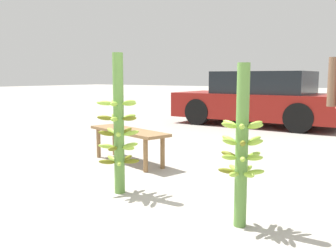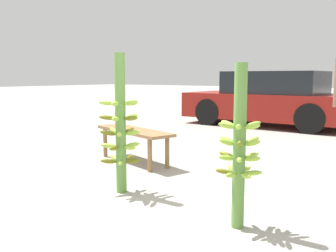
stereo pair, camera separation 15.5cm
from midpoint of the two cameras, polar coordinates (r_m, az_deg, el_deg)
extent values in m
plane|color=#9E998E|center=(3.26, -3.83, -14.48)|extent=(80.00, 80.00, 0.00)
cylinder|color=#5B8C3D|center=(3.91, -8.64, 0.26)|extent=(0.11, 0.11, 1.46)
ellipsoid|color=#93BC3D|center=(3.80, -7.10, 3.43)|extent=(0.18, 0.06, 0.06)
ellipsoid|color=#93BC3D|center=(3.96, -7.08, 3.59)|extent=(0.09, 0.18, 0.06)
ellipsoid|color=#93BC3D|center=(4.02, -9.24, 3.60)|extent=(0.17, 0.13, 0.06)
ellipsoid|color=#93BC3D|center=(3.89, -10.70, 3.45)|extent=(0.16, 0.15, 0.06)
ellipsoid|color=#93BC3D|center=(3.76, -9.42, 3.33)|extent=(0.11, 0.18, 0.06)
ellipsoid|color=#93BC3D|center=(3.98, -7.05, 1.40)|extent=(0.09, 0.18, 0.07)
ellipsoid|color=#93BC3D|center=(4.03, -9.19, 1.44)|extent=(0.17, 0.13, 0.07)
ellipsoid|color=#656718|center=(3.91, -10.64, 1.22)|extent=(0.16, 0.15, 0.07)
ellipsoid|color=#93BC3D|center=(3.77, -9.36, 1.03)|extent=(0.11, 0.18, 0.07)
ellipsoid|color=#656718|center=(3.82, -7.06, 1.15)|extent=(0.18, 0.06, 0.07)
ellipsoid|color=#93BC3D|center=(3.87, -6.78, -1.08)|extent=(0.18, 0.11, 0.09)
ellipsoid|color=#656718|center=(4.02, -7.41, -0.77)|extent=(0.06, 0.18, 0.09)
ellipsoid|color=#93BC3D|center=(4.03, -9.64, -0.80)|extent=(0.18, 0.09, 0.09)
ellipsoid|color=#656718|center=(3.89, -10.52, -1.12)|extent=(0.14, 0.17, 0.09)
ellipsoid|color=#93BC3D|center=(3.79, -8.74, -1.31)|extent=(0.15, 0.17, 0.09)
ellipsoid|color=#93BC3D|center=(3.85, -7.21, -3.33)|extent=(0.18, 0.06, 0.06)
ellipsoid|color=#93BC3D|center=(4.00, -6.81, -2.90)|extent=(0.11, 0.18, 0.06)
ellipsoid|color=#656718|center=(4.08, -8.79, -2.74)|extent=(0.16, 0.15, 0.06)
ellipsoid|color=#93BC3D|center=(3.97, -10.49, -3.05)|extent=(0.17, 0.13, 0.06)
ellipsoid|color=#656718|center=(3.83, -9.58, -3.43)|extent=(0.09, 0.18, 0.06)
ellipsoid|color=#656718|center=(4.08, -7.35, -4.91)|extent=(0.06, 0.18, 0.07)
ellipsoid|color=#93BC3D|center=(4.09, -9.57, -4.93)|extent=(0.18, 0.09, 0.07)
ellipsoid|color=#656718|center=(3.94, -10.43, -5.41)|extent=(0.13, 0.17, 0.07)
ellipsoid|color=#93BC3D|center=(3.84, -8.62, -5.71)|extent=(0.15, 0.17, 0.07)
ellipsoid|color=#656718|center=(3.93, -6.69, -5.38)|extent=(0.18, 0.11, 0.07)
cylinder|color=#5B8C3D|center=(3.04, 9.75, -3.10)|extent=(0.10, 0.10, 1.33)
ellipsoid|color=#93BC3D|center=(3.07, 11.72, 0.27)|extent=(0.12, 0.14, 0.07)
ellipsoid|color=#93BC3D|center=(3.13, 9.92, 0.45)|extent=(0.09, 0.15, 0.07)
ellipsoid|color=#93BC3D|center=(3.08, 8.03, 0.37)|extent=(0.15, 0.06, 0.07)
ellipsoid|color=#93BC3D|center=(2.96, 7.85, 0.10)|extent=(0.12, 0.14, 0.07)
ellipsoid|color=#93BC3D|center=(2.90, 9.71, -0.09)|extent=(0.09, 0.15, 0.07)
ellipsoid|color=#93BC3D|center=(2.96, 11.69, -0.01)|extent=(0.15, 0.06, 0.07)
ellipsoid|color=#93BC3D|center=(2.98, 11.68, -2.48)|extent=(0.15, 0.05, 0.08)
ellipsoid|color=#93BC3D|center=(3.10, 11.54, -2.12)|extent=(0.12, 0.14, 0.08)
ellipsoid|color=#93BC3D|center=(3.15, 9.70, -1.92)|extent=(0.10, 0.15, 0.08)
ellipsoid|color=#93BC3D|center=(3.09, 7.91, -2.06)|extent=(0.15, 0.05, 0.08)
ellipsoid|color=#93BC3D|center=(2.98, 7.91, -2.42)|extent=(0.12, 0.14, 0.08)
ellipsoid|color=#656718|center=(2.92, 9.84, -2.64)|extent=(0.10, 0.15, 0.08)
ellipsoid|color=#656718|center=(3.11, 7.83, -4.31)|extent=(0.15, 0.05, 0.07)
ellipsoid|color=#93BC3D|center=(3.00, 7.85, -4.76)|extent=(0.11, 0.14, 0.07)
ellipsoid|color=#93BC3D|center=(2.95, 9.81, -5.02)|extent=(0.10, 0.15, 0.07)
ellipsoid|color=#93BC3D|center=(3.01, 11.67, -4.80)|extent=(0.15, 0.05, 0.07)
ellipsoid|color=#93BC3D|center=(3.12, 11.51, -4.35)|extent=(0.11, 0.14, 0.07)
ellipsoid|color=#93BC3D|center=(3.17, 9.62, -4.12)|extent=(0.10, 0.15, 0.07)
ellipsoid|color=#93BC3D|center=(3.18, 8.60, -6.38)|extent=(0.14, 0.12, 0.06)
ellipsoid|color=#656718|center=(3.09, 7.50, -6.80)|extent=(0.15, 0.10, 0.06)
ellipsoid|color=#93BC3D|center=(2.99, 8.55, -7.30)|extent=(0.06, 0.15, 0.06)
ellipsoid|color=#93BC3D|center=(2.99, 10.79, -7.35)|extent=(0.14, 0.12, 0.06)
ellipsoid|color=#93BC3D|center=(3.09, 11.82, -6.89)|extent=(0.15, 0.10, 0.06)
ellipsoid|color=#93BC3D|center=(3.18, 10.70, -6.43)|extent=(0.06, 0.15, 0.06)
cylinder|color=brown|center=(4.72, 22.95, 6.20)|extent=(0.14, 0.14, 0.57)
cube|color=olive|center=(5.32, -6.91, -0.76)|extent=(1.48, 0.76, 0.04)
cylinder|color=olive|center=(5.92, -8.90, -2.28)|extent=(0.06, 0.06, 0.44)
cylinder|color=olive|center=(4.98, -1.73, -4.06)|extent=(0.06, 0.06, 0.44)
cylinder|color=olive|center=(5.78, -11.29, -2.58)|extent=(0.06, 0.06, 0.44)
cylinder|color=olive|center=(4.81, -4.36, -4.50)|extent=(0.06, 0.06, 0.44)
cube|color=maroon|center=(9.70, 12.96, 3.06)|extent=(4.05, 1.78, 0.62)
cube|color=black|center=(9.61, 13.97, 6.46)|extent=(2.23, 1.63, 0.54)
cylinder|color=black|center=(9.52, 4.10, 2.16)|extent=(0.66, 0.20, 0.66)
cylinder|color=black|center=(10.94, 8.32, 2.80)|extent=(0.66, 0.20, 0.66)
cylinder|color=black|center=(8.56, 18.83, 1.17)|extent=(0.66, 0.20, 0.66)
cylinder|color=black|center=(10.12, 21.24, 1.99)|extent=(0.66, 0.20, 0.66)
camera|label=1|loc=(0.08, -91.26, -0.17)|focal=40.00mm
camera|label=2|loc=(0.08, 88.74, 0.17)|focal=40.00mm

